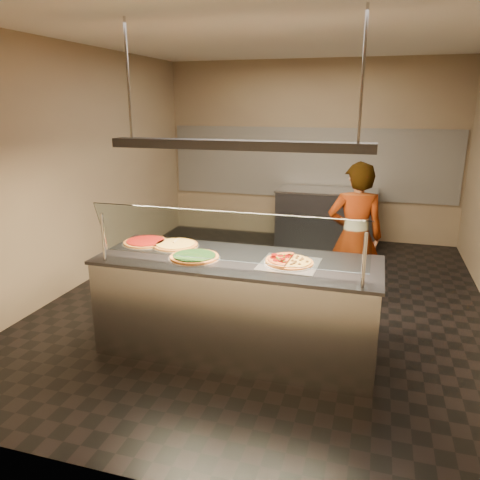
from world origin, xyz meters
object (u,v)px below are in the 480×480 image
(serving_counter, at_px, (238,305))
(pizza_tomato, at_px, (146,242))
(heat_lamp_housing, at_px, (237,145))
(worker, at_px, (355,237))
(perforated_tray, at_px, (289,263))
(pizza_spinach, at_px, (194,257))
(half_pizza_pepperoni, at_px, (278,259))
(half_pizza_sausage, at_px, (301,262))
(pizza_cheese, at_px, (176,245))
(prep_table, at_px, (326,217))
(sneeze_guard, at_px, (225,237))
(pizza_spatula, at_px, (178,242))

(serving_counter, xyz_separation_m, pizza_tomato, (-1.03, 0.21, 0.48))
(serving_counter, relative_size, heat_lamp_housing, 1.12)
(pizza_tomato, xyz_separation_m, worker, (2.01, 1.12, -0.10))
(perforated_tray, height_order, pizza_spinach, pizza_spinach)
(pizza_spinach, xyz_separation_m, pizza_tomato, (-0.65, 0.32, -0.00))
(worker, bearing_deg, pizza_tomato, 19.28)
(half_pizza_pepperoni, bearing_deg, pizza_spinach, -173.69)
(serving_counter, height_order, half_pizza_sausage, half_pizza_sausage)
(perforated_tray, xyz_separation_m, pizza_cheese, (-1.18, 0.22, 0.01))
(perforated_tray, distance_m, half_pizza_sausage, 0.10)
(half_pizza_pepperoni, relative_size, prep_table, 0.26)
(sneeze_guard, height_order, worker, worker)
(half_pizza_sausage, height_order, pizza_spatula, half_pizza_sausage)
(perforated_tray, distance_m, pizza_cheese, 1.20)
(half_pizza_sausage, height_order, pizza_cheese, half_pizza_sausage)
(pizza_spinach, xyz_separation_m, worker, (1.36, 1.43, -0.10))
(serving_counter, xyz_separation_m, pizza_cheese, (-0.70, 0.20, 0.48))
(pizza_tomato, xyz_separation_m, prep_table, (1.43, 3.59, -0.48))
(pizza_spinach, distance_m, worker, 1.98)
(half_pizza_pepperoni, bearing_deg, half_pizza_sausage, 0.19)
(perforated_tray, distance_m, pizza_spatula, 1.20)
(pizza_spinach, relative_size, pizza_tomato, 1.02)
(pizza_spatula, bearing_deg, pizza_tomato, -176.74)
(half_pizza_pepperoni, bearing_deg, serving_counter, 176.89)
(prep_table, bearing_deg, perforated_tray, -88.66)
(pizza_spinach, height_order, pizza_tomato, pizza_spinach)
(sneeze_guard, height_order, pizza_spatula, sneeze_guard)
(perforated_tray, relative_size, pizza_spatula, 2.25)
(pizza_tomato, xyz_separation_m, pizza_spatula, (0.34, 0.02, 0.01))
(perforated_tray, bearing_deg, half_pizza_pepperoni, 179.91)
(pizza_cheese, xyz_separation_m, pizza_spatula, (0.01, 0.03, 0.01))
(serving_counter, bearing_deg, heat_lamp_housing, 0.00)
(half_pizza_pepperoni, height_order, pizza_spatula, half_pizza_pepperoni)
(pizza_spatula, bearing_deg, worker, 33.37)
(pizza_tomato, bearing_deg, sneeze_guard, -28.23)
(prep_table, bearing_deg, half_pizza_pepperoni, -90.15)
(half_pizza_pepperoni, xyz_separation_m, half_pizza_sausage, (0.20, 0.00, -0.01))
(serving_counter, height_order, worker, worker)
(perforated_tray, height_order, worker, worker)
(worker, relative_size, heat_lamp_housing, 0.74)
(serving_counter, height_order, pizza_tomato, pizza_tomato)
(serving_counter, xyz_separation_m, perforated_tray, (0.48, -0.02, 0.47))
(perforated_tray, height_order, half_pizza_sausage, half_pizza_sausage)
(prep_table, bearing_deg, serving_counter, -95.89)
(sneeze_guard, xyz_separation_m, pizza_spinach, (-0.38, 0.24, -0.28))
(sneeze_guard, relative_size, heat_lamp_housing, 1.02)
(sneeze_guard, distance_m, heat_lamp_housing, 0.80)
(pizza_spinach, xyz_separation_m, heat_lamp_housing, (0.38, 0.10, 1.00))
(pizza_spatula, bearing_deg, pizza_spinach, -47.23)
(pizza_tomato, bearing_deg, pizza_spinach, -25.79)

